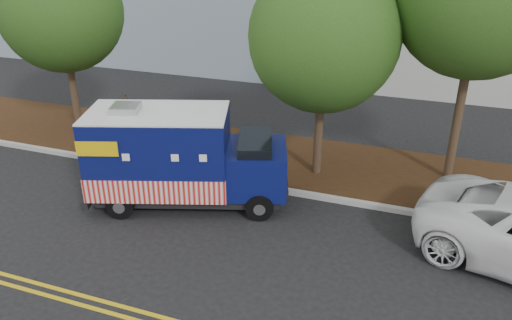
% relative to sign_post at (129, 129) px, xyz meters
% --- Properties ---
extents(ground, '(120.00, 120.00, 0.00)m').
position_rel_sign_post_xyz_m(ground, '(4.33, -1.72, -1.20)').
color(ground, black).
rests_on(ground, ground).
extents(curb, '(120.00, 0.18, 0.15)m').
position_rel_sign_post_xyz_m(curb, '(4.33, -0.32, -1.12)').
color(curb, '#9E9E99').
rests_on(curb, ground).
extents(mulch_strip, '(120.00, 4.00, 0.15)m').
position_rel_sign_post_xyz_m(mulch_strip, '(4.33, 1.78, -1.12)').
color(mulch_strip, black).
rests_on(mulch_strip, ground).
extents(centerline_near, '(120.00, 0.10, 0.01)m').
position_rel_sign_post_xyz_m(centerline_near, '(4.33, -6.17, -1.19)').
color(centerline_near, gold).
rests_on(centerline_near, ground).
extents(tree_a, '(4.27, 4.27, 6.68)m').
position_rel_sign_post_xyz_m(tree_a, '(-3.38, 1.65, 3.33)').
color(tree_a, '#38281C').
rests_on(tree_a, ground).
extents(tree_b, '(4.29, 4.29, 6.52)m').
position_rel_sign_post_xyz_m(tree_b, '(6.05, 1.08, 3.17)').
color(tree_b, '#38281C').
rests_on(tree_b, ground).
extents(sign_post, '(0.06, 0.06, 2.40)m').
position_rel_sign_post_xyz_m(sign_post, '(0.00, 0.00, 0.00)').
color(sign_post, '#473828').
rests_on(sign_post, ground).
extents(food_truck, '(5.85, 3.61, 2.91)m').
position_rel_sign_post_xyz_m(food_truck, '(2.77, -1.82, 0.12)').
color(food_truck, black).
rests_on(food_truck, ground).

